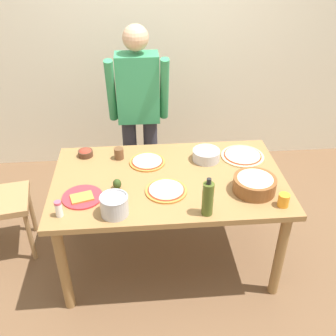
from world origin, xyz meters
TOP-DOWN VIEW (x-y plane):
  - ground at (0.00, 0.00)m, footprint 8.00×8.00m
  - wall_back at (0.00, 1.60)m, footprint 5.60×0.10m
  - dining_table at (0.00, 0.00)m, footprint 1.60×0.96m
  - person_cook at (-0.18, 0.76)m, footprint 0.49×0.25m
  - pizza_raw_on_board at (0.58, 0.23)m, footprint 0.32×0.32m
  - pizza_cooked_on_tray at (-0.03, -0.16)m, footprint 0.28×0.28m
  - pizza_second_cooked at (-0.14, 0.21)m, footprint 0.26×0.26m
  - plate_with_slice at (-0.57, -0.18)m, footprint 0.26×0.26m
  - popcorn_bowl at (0.55, -0.20)m, footprint 0.28×0.28m
  - mixing_bowl_steel at (0.30, 0.22)m, footprint 0.20×0.20m
  - small_sauce_bowl at (-0.60, 0.35)m, footprint 0.11×0.11m
  - olive_oil_bottle at (0.20, -0.40)m, footprint 0.07×0.07m
  - steel_pot at (-0.36, -0.35)m, footprint 0.17×0.17m
  - cup_orange at (0.69, -0.36)m, footprint 0.07×0.07m
  - cup_small_brown at (-0.35, 0.29)m, footprint 0.07×0.07m
  - salt_shaker at (-0.69, -0.35)m, footprint 0.04×0.04m
  - avocado at (-0.35, -0.09)m, footprint 0.06×0.06m

SIDE VIEW (x-z plane):
  - ground at x=0.00m, z-range 0.00..0.00m
  - dining_table at x=0.00m, z-range 0.29..1.05m
  - plate_with_slice at x=-0.57m, z-range 0.76..0.78m
  - pizza_second_cooked at x=-0.14m, z-range 0.76..0.78m
  - pizza_raw_on_board at x=0.58m, z-range 0.76..0.78m
  - pizza_cooked_on_tray at x=-0.03m, z-range 0.76..0.78m
  - small_sauce_bowl at x=-0.60m, z-range 0.76..0.82m
  - avocado at x=-0.35m, z-range 0.76..0.83m
  - mixing_bowl_steel at x=0.30m, z-range 0.76..0.84m
  - cup_orange at x=0.69m, z-range 0.76..0.84m
  - cup_small_brown at x=-0.35m, z-range 0.76..0.84m
  - salt_shaker at x=-0.69m, z-range 0.76..0.87m
  - popcorn_bowl at x=0.55m, z-range 0.76..0.88m
  - steel_pot at x=-0.36m, z-range 0.76..0.89m
  - olive_oil_bottle at x=0.20m, z-range 0.75..1.00m
  - person_cook at x=-0.18m, z-range 0.13..1.75m
  - wall_back at x=0.00m, z-range 0.00..2.60m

